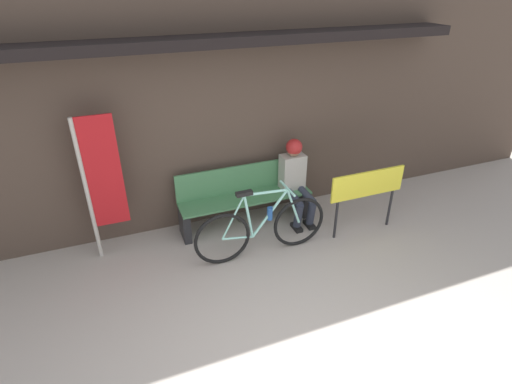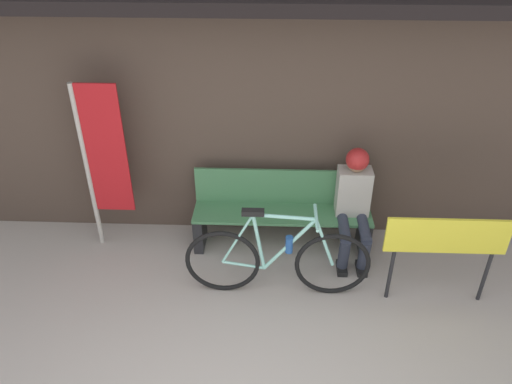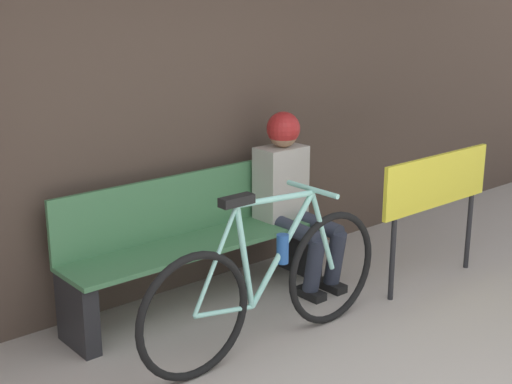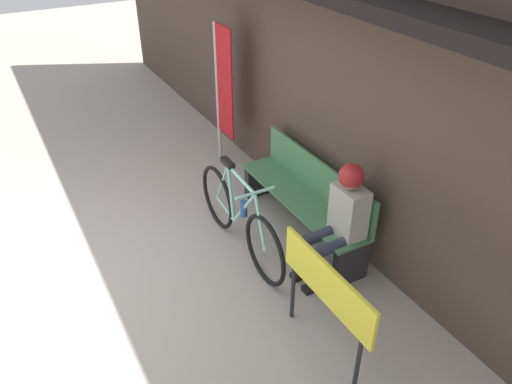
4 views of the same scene
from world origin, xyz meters
The scene contains 6 objects.
storefront_wall centered at (0.00, 2.81, 1.66)m, with size 12.00×0.56×3.20m.
park_bench_near centered at (0.36, 2.49, 0.41)m, with size 1.86×0.42×0.85m.
bicycle centered at (0.32, 1.73, 0.39)m, with size 1.74×0.40×0.95m.
person_seated centered at (1.08, 2.37, 0.69)m, with size 0.34×0.64×1.20m.
banner_pole centered at (-1.45, 2.43, 1.07)m, with size 0.45×0.05×1.83m.
signboard centered at (1.81, 1.69, 0.69)m, with size 1.09×0.04×0.92m.
Camera 2 is at (0.26, -1.87, 3.42)m, focal length 35.00 mm.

